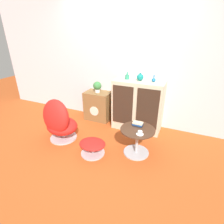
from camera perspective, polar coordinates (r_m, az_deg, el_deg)
ground_plane at (r=3.04m, az=-6.97°, el=-12.73°), size 12.00×12.00×0.00m
wall_back at (r=3.69m, az=3.12°, el=16.32°), size 6.40×0.06×2.60m
sideboard at (r=3.52m, az=8.44°, el=2.17°), size 0.96×0.47×1.01m
tv_console at (r=3.94m, az=-4.53°, el=2.03°), size 0.56×0.39×0.64m
egg_chair at (r=3.27m, az=-16.92°, el=-3.04°), size 0.69×0.64×0.82m
ottoman at (r=2.91m, az=-6.40°, el=-10.79°), size 0.44×0.39×0.24m
coffee_table at (r=2.87m, az=8.17°, el=-8.72°), size 0.55×0.55×0.46m
vase_leftmost at (r=3.42m, az=4.99°, el=11.37°), size 0.08×0.08×0.13m
vase_inner_left at (r=3.35m, az=9.18°, el=11.16°), size 0.13×0.13×0.14m
vase_inner_right at (r=3.30m, az=13.46°, el=10.18°), size 0.07×0.07×0.13m
potted_plant at (r=3.80m, az=-4.84°, el=8.35°), size 0.18×0.18×0.23m
teacup at (r=2.64m, az=9.12°, el=-6.80°), size 0.11×0.11×0.05m
book_stack at (r=2.85m, az=8.40°, el=-3.90°), size 0.17×0.11×0.07m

